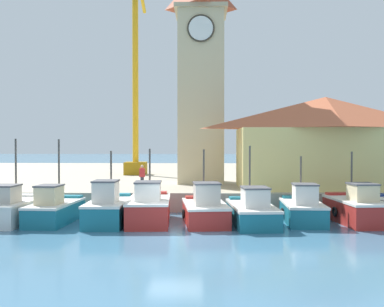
{
  "coord_description": "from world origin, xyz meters",
  "views": [
    {
      "loc": [
        1.26,
        -20.31,
        4.18
      ],
      "look_at": [
        0.55,
        8.46,
        3.5
      ],
      "focal_mm": 42.0,
      "sensor_mm": 36.0,
      "label": 1
    }
  ],
  "objects_px": {
    "clock_tower": "(201,71)",
    "fishing_boat_mid_left": "(109,209)",
    "fishing_boat_center": "(149,208)",
    "warehouse_right": "(325,141)",
    "fishing_boat_right_inner": "(252,211)",
    "fishing_boat_mid_right": "(205,210)",
    "port_crane_near": "(136,92)",
    "fishing_boat_left_outer": "(11,209)",
    "fishing_boat_far_right": "(356,208)",
    "dock_worker_near_tower": "(142,177)",
    "fishing_boat_right_outer": "(303,209)",
    "fishing_boat_left_inner": "(55,209)"
  },
  "relations": [
    {
      "from": "dock_worker_near_tower",
      "to": "warehouse_right",
      "type": "bearing_deg",
      "value": 8.92
    },
    {
      "from": "fishing_boat_left_inner",
      "to": "fishing_boat_right_inner",
      "type": "bearing_deg",
      "value": -1.09
    },
    {
      "from": "fishing_boat_mid_left",
      "to": "port_crane_near",
      "type": "relative_size",
      "value": 0.23
    },
    {
      "from": "port_crane_near",
      "to": "fishing_boat_mid_right",
      "type": "bearing_deg",
      "value": -71.43
    },
    {
      "from": "fishing_boat_mid_left",
      "to": "warehouse_right",
      "type": "distance_m",
      "value": 15.35
    },
    {
      "from": "fishing_boat_left_outer",
      "to": "fishing_boat_left_inner",
      "type": "xyz_separation_m",
      "value": [
        2.27,
        0.11,
        -0.02
      ]
    },
    {
      "from": "clock_tower",
      "to": "port_crane_near",
      "type": "relative_size",
      "value": 0.87
    },
    {
      "from": "fishing_boat_mid_right",
      "to": "clock_tower",
      "type": "xyz_separation_m",
      "value": [
        -0.27,
        10.76,
        8.9
      ]
    },
    {
      "from": "fishing_boat_mid_left",
      "to": "fishing_boat_far_right",
      "type": "xyz_separation_m",
      "value": [
        12.87,
        0.5,
        -0.02
      ]
    },
    {
      "from": "fishing_boat_center",
      "to": "fishing_boat_right_inner",
      "type": "distance_m",
      "value": 5.33
    },
    {
      "from": "fishing_boat_left_outer",
      "to": "fishing_boat_right_inner",
      "type": "height_order",
      "value": "fishing_boat_left_outer"
    },
    {
      "from": "fishing_boat_center",
      "to": "fishing_boat_right_outer",
      "type": "height_order",
      "value": "fishing_boat_center"
    },
    {
      "from": "fishing_boat_left_inner",
      "to": "fishing_boat_right_outer",
      "type": "bearing_deg",
      "value": 1.44
    },
    {
      "from": "fishing_boat_mid_left",
      "to": "fishing_boat_left_outer",
      "type": "bearing_deg",
      "value": 179.17
    },
    {
      "from": "fishing_boat_mid_left",
      "to": "fishing_boat_right_inner",
      "type": "relative_size",
      "value": 0.91
    },
    {
      "from": "fishing_boat_center",
      "to": "fishing_boat_right_outer",
      "type": "xyz_separation_m",
      "value": [
        8.02,
        0.33,
        -0.08
      ]
    },
    {
      "from": "fishing_boat_right_outer",
      "to": "fishing_boat_center",
      "type": "bearing_deg",
      "value": -177.62
    },
    {
      "from": "fishing_boat_center",
      "to": "fishing_boat_right_inner",
      "type": "height_order",
      "value": "fishing_boat_right_inner"
    },
    {
      "from": "clock_tower",
      "to": "dock_worker_near_tower",
      "type": "bearing_deg",
      "value": -123.61
    },
    {
      "from": "fishing_boat_left_inner",
      "to": "fishing_boat_center",
      "type": "distance_m",
      "value": 4.95
    },
    {
      "from": "fishing_boat_right_outer",
      "to": "fishing_boat_left_inner",
      "type": "bearing_deg",
      "value": -178.56
    },
    {
      "from": "fishing_boat_center",
      "to": "dock_worker_near_tower",
      "type": "xyz_separation_m",
      "value": [
        -1.06,
        5.17,
        1.22
      ]
    },
    {
      "from": "fishing_boat_left_outer",
      "to": "warehouse_right",
      "type": "relative_size",
      "value": 0.39
    },
    {
      "from": "fishing_boat_right_outer",
      "to": "fishing_boat_right_inner",
      "type": "bearing_deg",
      "value": -169.03
    },
    {
      "from": "fishing_boat_right_inner",
      "to": "dock_worker_near_tower",
      "type": "relative_size",
      "value": 3.21
    },
    {
      "from": "fishing_boat_left_inner",
      "to": "fishing_boat_mid_left",
      "type": "bearing_deg",
      "value": -3.67
    },
    {
      "from": "clock_tower",
      "to": "dock_worker_near_tower",
      "type": "relative_size",
      "value": 10.93
    },
    {
      "from": "fishing_boat_center",
      "to": "fishing_boat_mid_left",
      "type": "bearing_deg",
      "value": -175.09
    },
    {
      "from": "fishing_boat_left_inner",
      "to": "port_crane_near",
      "type": "relative_size",
      "value": 0.23
    },
    {
      "from": "dock_worker_near_tower",
      "to": "fishing_boat_left_outer",
      "type": "bearing_deg",
      "value": -139.43
    },
    {
      "from": "fishing_boat_far_right",
      "to": "dock_worker_near_tower",
      "type": "height_order",
      "value": "fishing_boat_far_right"
    },
    {
      "from": "fishing_boat_center",
      "to": "dock_worker_near_tower",
      "type": "distance_m",
      "value": 5.42
    },
    {
      "from": "fishing_boat_left_outer",
      "to": "clock_tower",
      "type": "height_order",
      "value": "clock_tower"
    },
    {
      "from": "fishing_boat_right_inner",
      "to": "fishing_boat_far_right",
      "type": "relative_size",
      "value": 1.11
    },
    {
      "from": "fishing_boat_right_inner",
      "to": "fishing_boat_far_right",
      "type": "xyz_separation_m",
      "value": [
        5.47,
        0.51,
        0.09
      ]
    },
    {
      "from": "fishing_boat_right_inner",
      "to": "dock_worker_near_tower",
      "type": "bearing_deg",
      "value": 139.99
    },
    {
      "from": "fishing_boat_center",
      "to": "fishing_boat_far_right",
      "type": "xyz_separation_m",
      "value": [
        10.8,
        0.32,
        -0.03
      ]
    },
    {
      "from": "clock_tower",
      "to": "fishing_boat_mid_left",
      "type": "bearing_deg",
      "value": -113.34
    },
    {
      "from": "fishing_boat_mid_right",
      "to": "clock_tower",
      "type": "relative_size",
      "value": 0.27
    },
    {
      "from": "fishing_boat_mid_right",
      "to": "port_crane_near",
      "type": "bearing_deg",
      "value": 108.57
    },
    {
      "from": "fishing_boat_right_outer",
      "to": "clock_tower",
      "type": "bearing_deg",
      "value": 117.3
    },
    {
      "from": "fishing_boat_center",
      "to": "warehouse_right",
      "type": "relative_size",
      "value": 0.41
    },
    {
      "from": "fishing_boat_right_inner",
      "to": "port_crane_near",
      "type": "bearing_deg",
      "value": 114.51
    },
    {
      "from": "fishing_boat_left_outer",
      "to": "port_crane_near",
      "type": "height_order",
      "value": "port_crane_near"
    },
    {
      "from": "fishing_boat_mid_left",
      "to": "fishing_boat_mid_right",
      "type": "bearing_deg",
      "value": 1.86
    },
    {
      "from": "fishing_boat_mid_right",
      "to": "warehouse_right",
      "type": "relative_size",
      "value": 0.39
    },
    {
      "from": "fishing_boat_right_inner",
      "to": "warehouse_right",
      "type": "distance_m",
      "value": 9.89
    },
    {
      "from": "warehouse_right",
      "to": "fishing_boat_far_right",
      "type": "bearing_deg",
      "value": -91.71
    },
    {
      "from": "fishing_boat_right_outer",
      "to": "warehouse_right",
      "type": "distance_m",
      "value": 8.18
    },
    {
      "from": "fishing_boat_far_right",
      "to": "fishing_boat_mid_left",
      "type": "bearing_deg",
      "value": -177.77
    }
  ]
}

